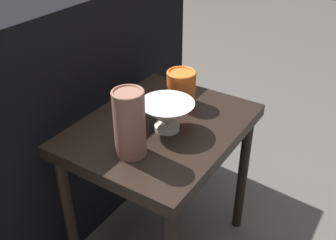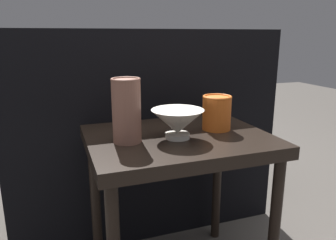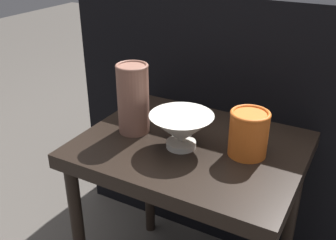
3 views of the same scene
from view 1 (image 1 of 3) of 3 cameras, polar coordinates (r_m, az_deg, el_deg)
table at (r=1.26m, az=-0.97°, el=-3.48°), size 0.58×0.46×0.55m
couch_backdrop at (r=1.58m, az=-16.87°, el=1.59°), size 1.16×0.50×0.89m
bowl at (r=1.17m, az=-0.15°, el=0.80°), size 0.16×0.16×0.09m
vase_textured_left at (r=1.04m, az=-5.61°, el=-0.41°), size 0.09×0.09×0.19m
vase_colorful_right at (r=1.30m, az=1.93°, el=4.79°), size 0.10×0.10×0.12m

